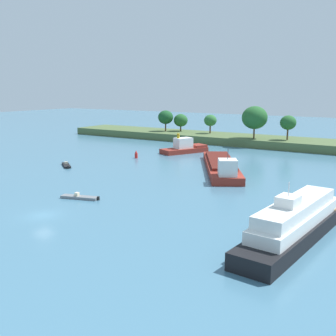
# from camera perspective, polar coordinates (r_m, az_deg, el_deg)

# --- Properties ---
(ground_plane) EXTENTS (400.00, 400.00, 0.00)m
(ground_plane) POSITION_cam_1_polar(r_m,az_deg,el_deg) (53.87, -17.36, -6.45)
(ground_plane) COLOR teal
(treeline_island) EXTENTS (96.57, 14.92, 11.10)m
(treeline_island) POSITION_cam_1_polar(r_m,az_deg,el_deg) (122.18, 6.39, 4.74)
(treeline_island) COLOR #4C6038
(treeline_island) RESTS_ON ground
(cargo_barge) EXTENTS (18.86, 27.09, 5.98)m
(cargo_barge) POSITION_cam_1_polar(r_m,az_deg,el_deg) (79.56, 7.58, 0.41)
(cargo_barge) COLOR maroon
(cargo_barge) RESTS_ON ground
(tugboat) EXTENTS (9.14, 12.70, 4.97)m
(tugboat) POSITION_cam_1_polar(r_m,az_deg,el_deg) (100.62, 2.43, 2.91)
(tugboat) COLOR maroon
(tugboat) RESTS_ON ground
(white_riverboat) EXTENTS (6.57, 23.16, 6.82)m
(white_riverboat) POSITION_cam_1_polar(r_m,az_deg,el_deg) (45.22, 17.82, -7.39)
(white_riverboat) COLOR black
(white_riverboat) RESTS_ON ground
(fishing_skiff) EXTENTS (5.96, 2.84, 0.90)m
(fishing_skiff) POSITION_cam_1_polar(r_m,az_deg,el_deg) (60.28, -12.43, -4.08)
(fishing_skiff) COLOR slate
(fishing_skiff) RESTS_ON ground
(small_motorboat) EXTENTS (5.21, 4.36, 0.88)m
(small_motorboat) POSITION_cam_1_polar(r_m,az_deg,el_deg) (85.77, -14.27, 0.40)
(small_motorboat) COLOR black
(small_motorboat) RESTS_ON ground
(channel_buoy_red) EXTENTS (0.70, 0.70, 1.90)m
(channel_buoy_red) POSITION_cam_1_polar(r_m,az_deg,el_deg) (92.79, -4.56, 1.90)
(channel_buoy_red) COLOR red
(channel_buoy_red) RESTS_ON ground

